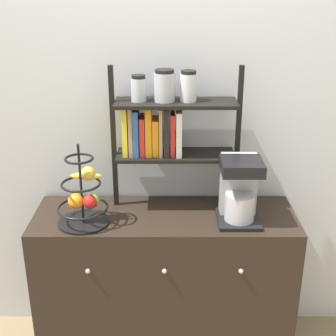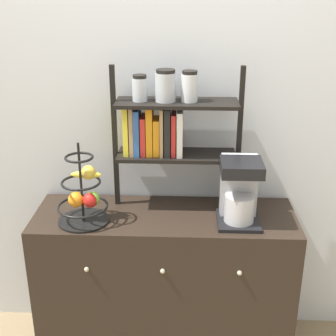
% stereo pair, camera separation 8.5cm
% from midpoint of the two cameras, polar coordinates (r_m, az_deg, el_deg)
% --- Properties ---
extents(wall_back, '(7.00, 0.05, 2.60)m').
position_cam_midpoint_polar(wall_back, '(2.45, 0.86, 6.87)').
color(wall_back, silver).
rests_on(wall_back, ground_plane).
extents(sideboard, '(1.33, 0.46, 0.83)m').
position_cam_midpoint_polar(sideboard, '(2.59, 0.59, -13.92)').
color(sideboard, black).
rests_on(sideboard, ground_plane).
extents(coffee_maker, '(0.21, 0.23, 0.32)m').
position_cam_midpoint_polar(coffee_maker, '(2.29, 9.74, -2.73)').
color(coffee_maker, black).
rests_on(coffee_maker, sideboard).
extents(fruit_stand, '(0.25, 0.25, 0.41)m').
position_cam_midpoint_polar(fruit_stand, '(2.29, -9.16, -3.40)').
color(fruit_stand, black).
rests_on(fruit_stand, sideboard).
extents(shelf_hutch, '(0.65, 0.20, 0.73)m').
position_cam_midpoint_polar(shelf_hutch, '(2.32, 0.51, 5.51)').
color(shelf_hutch, black).
rests_on(shelf_hutch, sideboard).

